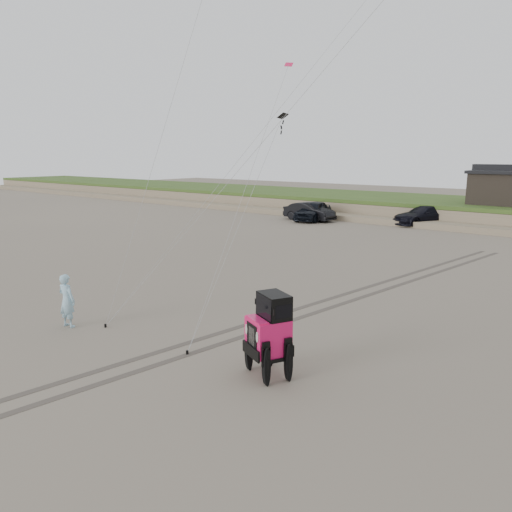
% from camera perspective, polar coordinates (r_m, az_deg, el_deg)
% --- Properties ---
extents(ground, '(160.00, 160.00, 0.00)m').
position_cam_1_polar(ground, '(16.43, -10.82, -9.92)').
color(ground, '#6B6054').
rests_on(ground, ground).
extents(dune_ridge, '(160.00, 14.25, 1.73)m').
position_cam_1_polar(dune_ridge, '(49.00, 24.79, 4.52)').
color(dune_ridge, '#7A6B54').
rests_on(dune_ridge, ground).
extents(cabin, '(6.40, 5.40, 3.35)m').
position_cam_1_polar(cabin, '(47.87, 27.21, 7.08)').
color(cabin, black).
rests_on(cabin, dune_ridge).
extents(truck_a, '(2.99, 5.47, 1.76)m').
position_cam_1_polar(truck_a, '(45.75, 6.51, 5.16)').
color(truck_a, black).
rests_on(truck_a, ground).
extents(truck_b, '(5.05, 2.12, 1.62)m').
position_cam_1_polar(truck_b, '(45.70, 6.12, 5.07)').
color(truck_b, black).
rests_on(truck_b, ground).
extents(truck_c, '(4.98, 6.19, 1.68)m').
position_cam_1_polar(truck_c, '(44.85, 18.78, 4.44)').
color(truck_c, black).
rests_on(truck_c, ground).
extents(jeep, '(4.06, 5.39, 1.84)m').
position_cam_1_polar(jeep, '(13.74, 1.40, -9.96)').
color(jeep, '#E8175F').
rests_on(jeep, ground).
extents(man, '(0.75, 0.55, 1.90)m').
position_cam_1_polar(man, '(18.65, -20.80, -4.78)').
color(man, '#91C7E1').
rests_on(man, ground).
extents(stake_main, '(0.08, 0.08, 0.12)m').
position_cam_1_polar(stake_main, '(18.42, -16.83, -7.63)').
color(stake_main, black).
rests_on(stake_main, ground).
extents(stake_aux, '(0.08, 0.08, 0.12)m').
position_cam_1_polar(stake_aux, '(15.55, -7.86, -10.86)').
color(stake_aux, black).
rests_on(stake_aux, ground).
extents(tire_tracks, '(5.22, 29.74, 0.01)m').
position_cam_1_polar(tire_tracks, '(21.15, 9.66, -4.94)').
color(tire_tracks, '#4C443D').
rests_on(tire_tracks, ground).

